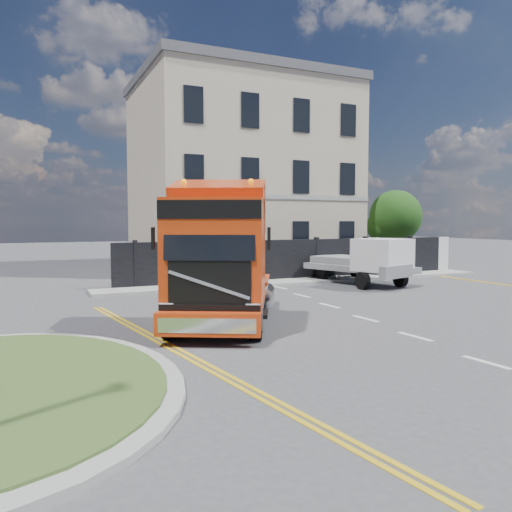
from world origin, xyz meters
name	(u,v)px	position (x,y,z in m)	size (l,w,h in m)	color
ground	(271,325)	(0.00, 0.00, 0.00)	(120.00, 120.00, 0.00)	#424244
hoarding_fence	(309,259)	(6.55, 9.00, 1.00)	(18.80, 0.25, 2.00)	black
georgian_building	(240,175)	(6.00, 16.50, 5.77)	(12.30, 10.30, 12.80)	#B6AB91
tree	(393,219)	(14.38, 12.10, 3.05)	(3.20, 3.20, 4.80)	#382619
pavement_far	(308,281)	(6.00, 8.10, 0.06)	(20.00, 1.60, 0.12)	#969791
truck	(219,264)	(-1.41, 0.32, 1.76)	(5.18, 6.92, 3.92)	black
flatbed_pickup	(373,261)	(7.78, 5.47, 1.15)	(3.47, 5.59, 2.14)	slate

